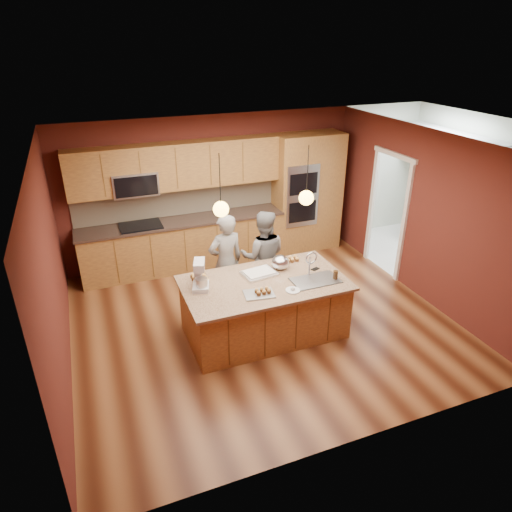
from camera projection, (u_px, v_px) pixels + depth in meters
name	position (u px, v px, depth m)	size (l,w,h in m)	color
floor	(261.00, 320.00, 7.00)	(5.50, 5.50, 0.00)	#462010
ceiling	(262.00, 144.00, 5.81)	(5.50, 5.50, 0.00)	silver
wall_back	(212.00, 189.00, 8.50)	(5.50, 5.50, 0.00)	#541F18
wall_front	(361.00, 341.00, 4.32)	(5.50, 5.50, 0.00)	#541F18
wall_left	(51.00, 274.00, 5.51)	(5.00, 5.00, 0.00)	#541F18
wall_right	(421.00, 215.00, 7.31)	(5.00, 5.00, 0.00)	#541F18
cabinet_run	(180.00, 217.00, 8.22)	(3.74, 0.64, 2.30)	brown
oven_column	(307.00, 193.00, 8.93)	(1.30, 0.62, 2.30)	brown
doorway_trim	(387.00, 216.00, 8.10)	(0.08, 1.11, 2.20)	white
laundry_room	(452.00, 152.00, 8.57)	(2.60, 2.70, 2.70)	silver
pendant_left	(221.00, 209.00, 5.66)	(0.20, 0.20, 0.80)	black
pendant_right	(306.00, 198.00, 6.05)	(0.20, 0.20, 0.80)	black
island	(265.00, 307.00, 6.55)	(2.29, 1.29, 1.22)	brown
person_left	(226.00, 262.00, 7.05)	(0.57, 0.37, 1.57)	black
person_right	(263.00, 257.00, 7.26)	(0.74, 0.58, 1.53)	gray
stand_mixer	(200.00, 277.00, 6.13)	(0.29, 0.34, 0.41)	silver
sheet_cake	(259.00, 273.00, 6.55)	(0.52, 0.41, 0.05)	white
cooling_rack	(259.00, 294.00, 6.05)	(0.39, 0.28, 0.02)	#9EA1A5
mixing_bowl	(280.00, 262.00, 6.68)	(0.26, 0.26, 0.22)	silver
plate	(293.00, 290.00, 6.14)	(0.20, 0.20, 0.01)	silver
tumbler	(335.00, 275.00, 6.41)	(0.07, 0.07, 0.13)	#382412
phone	(315.00, 269.00, 6.70)	(0.12, 0.07, 0.01)	black
cupcakes_left	(200.00, 278.00, 6.39)	(0.23, 0.31, 0.07)	#DAA352
cupcakes_rack	(263.00, 291.00, 6.05)	(0.22, 0.15, 0.07)	#DAA352
cupcakes_right	(291.00, 259.00, 6.93)	(0.24, 0.16, 0.07)	#DAA352
washer	(447.00, 231.00, 8.86)	(0.62, 0.64, 1.00)	silver
dryer	(422.00, 221.00, 9.46)	(0.56, 0.58, 0.91)	silver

